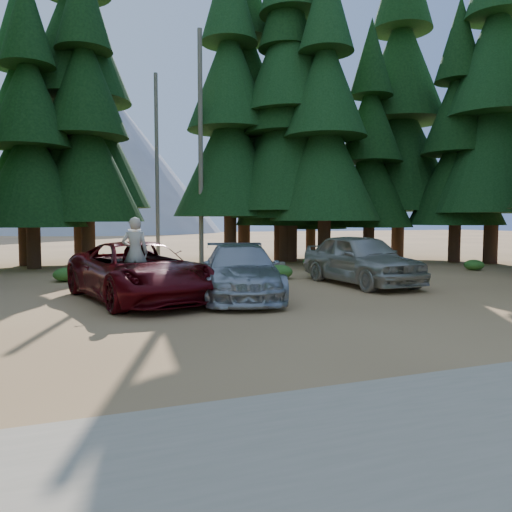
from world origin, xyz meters
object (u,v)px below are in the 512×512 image
at_px(silver_minivan_center, 240,271).
at_px(frisbee_player, 135,253).
at_px(silver_minivan_right, 361,259).
at_px(red_pickup, 139,271).
at_px(log_left, 172,273).
at_px(log_right, 245,269).
at_px(log_mid, 187,273).

distance_m(silver_minivan_center, frisbee_player, 3.13).
bearing_deg(silver_minivan_right, silver_minivan_center, -167.69).
height_order(red_pickup, frisbee_player, frisbee_player).
height_order(red_pickup, silver_minivan_right, silver_minivan_right).
height_order(red_pickup, log_left, red_pickup).
distance_m(silver_minivan_right, log_right, 5.94).
distance_m(log_mid, log_right, 2.82).
relative_size(red_pickup, log_mid, 1.71).
height_order(frisbee_player, log_left, frisbee_player).
bearing_deg(log_right, frisbee_player, -156.56).
distance_m(red_pickup, silver_minivan_right, 8.02).
height_order(silver_minivan_center, silver_minivan_right, silver_minivan_right).
height_order(log_left, log_mid, log_left).
distance_m(silver_minivan_right, log_left, 7.58).
relative_size(red_pickup, log_left, 1.27).
distance_m(silver_minivan_center, log_left, 6.05).
relative_size(silver_minivan_center, log_right, 1.07).
xyz_separation_m(silver_minivan_center, log_mid, (-0.26, 6.01, -0.65)).
relative_size(silver_minivan_center, silver_minivan_right, 1.02).
bearing_deg(log_mid, log_right, 49.75).
height_order(log_left, log_right, log_left).
bearing_deg(silver_minivan_center, log_right, 83.64).
bearing_deg(frisbee_player, log_left, -96.90).
relative_size(silver_minivan_center, log_left, 1.14).
bearing_deg(log_right, red_pickup, -157.56).
relative_size(red_pickup, frisbee_player, 3.05).
bearing_deg(log_left, log_mid, 8.76).
height_order(log_mid, log_right, log_right).
height_order(silver_minivan_right, frisbee_player, frisbee_player).
bearing_deg(log_mid, frisbee_player, -78.97).
height_order(red_pickup, silver_minivan_center, red_pickup).
xyz_separation_m(silver_minivan_center, silver_minivan_right, (5.05, 1.34, 0.13)).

